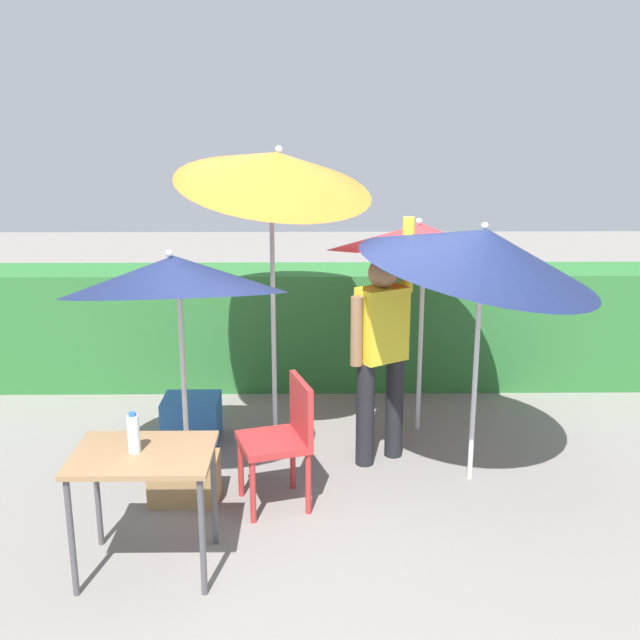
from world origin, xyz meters
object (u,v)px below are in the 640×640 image
Objects in this scene: chair_plastic at (283,435)px; bottle_water at (134,433)px; umbrella_navy at (483,251)px; folding_table at (144,467)px; person_vendor at (381,345)px; umbrella_yellow at (421,240)px; umbrella_rainbow at (275,170)px; cooler_box at (192,419)px; crate_cardboard at (185,478)px; umbrella_orange at (174,276)px.

bottle_water is (-0.82, -0.77, 0.35)m from chair_plastic.
umbrella_navy reaches higher than folding_table.
umbrella_navy is at bearing 27.60° from bottle_water.
person_vendor is at bearing 43.31° from chair_plastic.
person_vendor is at bearing 155.37° from umbrella_navy.
bottle_water is at bearing -133.00° from umbrella_yellow.
umbrella_rainbow is 1.63m from umbrella_navy.
person_vendor is 2.35× the size of folding_table.
chair_plastic reaches higher than cooler_box.
crate_cardboard is at bearing -125.13° from umbrella_rainbow.
crate_cardboard is (0.04, -0.25, -1.39)m from umbrella_orange.
chair_plastic is at bearing -53.21° from cooler_box.
umbrella_rainbow is at bearing 67.70° from folding_table.
umbrella_yellow is at bearing 47.74° from folding_table.
umbrella_orange is 4.06× the size of cooler_box.
umbrella_yellow is at bearing 34.42° from crate_cardboard.
umbrella_orange is at bearing -85.58° from cooler_box.
umbrella_navy reaches higher than crate_cardboard.
cooler_box is (-1.87, -0.20, -1.45)m from umbrella_yellow.
cooler_box is at bearing 90.78° from folding_table.
chair_plastic is at bearing -164.66° from umbrella_navy.
umbrella_yellow reaches higher than umbrella_orange.
cooler_box is 1.02m from crate_cardboard.
cooler_box is 0.96× the size of crate_cardboard.
folding_table is (-0.77, -0.77, 0.15)m from chair_plastic.
chair_plastic is (-0.72, -0.68, -0.42)m from person_vendor.
umbrella_orange is at bearing 157.99° from chair_plastic.
cooler_box is at bearing 165.60° from person_vendor.
umbrella_navy is at bearing -17.62° from cooler_box.
umbrella_yellow is 2.60m from crate_cardboard.
bottle_water is (-1.54, -1.45, -0.07)m from person_vendor.
folding_table is at bearing -112.30° from umbrella_rainbow.
folding_table is (-1.85, -2.04, -0.97)m from umbrella_yellow.
umbrella_navy is 1.86m from chair_plastic.
umbrella_yellow is 1.03× the size of person_vendor.
umbrella_rainbow is at bearing 66.35° from bottle_water.
umbrella_rainbow is 1.34× the size of umbrella_yellow.
umbrella_orange is 2.09× the size of chair_plastic.
cooler_box is (-0.06, 0.77, -1.37)m from umbrella_orange.
person_vendor reaches higher than umbrella_orange.
umbrella_rainbow is at bearing 94.50° from chair_plastic.
folding_table is at bearing -89.22° from cooler_box.
chair_plastic is (-1.37, -0.38, -1.20)m from umbrella_navy.
umbrella_orange is at bearing 85.72° from bottle_water.
umbrella_rainbow is 1.39× the size of person_vendor.
umbrella_rainbow is 1.13m from umbrella_orange.
bottle_water is at bearing 175.03° from folding_table.
crate_cardboard is at bearing 81.40° from bottle_water.
umbrella_rainbow is at bearing -163.96° from umbrella_yellow.
crate_cardboard is (-2.07, -0.33, -1.54)m from umbrella_navy.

